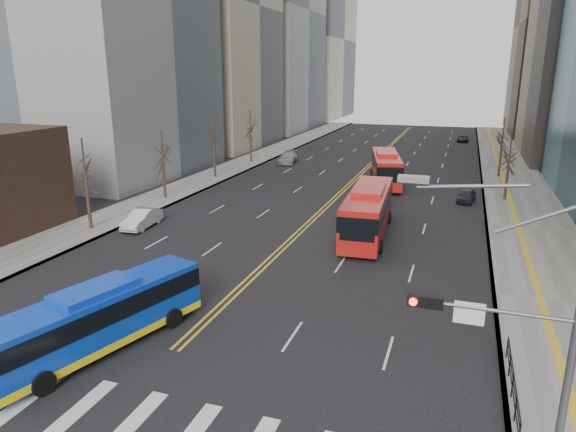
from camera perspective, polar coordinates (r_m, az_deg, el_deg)
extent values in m
plane|color=black|center=(21.44, -19.83, -20.36)|extent=(220.00, 220.00, 0.00)
cube|color=gray|center=(59.64, 24.07, 2.62)|extent=(7.00, 130.00, 0.15)
cube|color=gray|center=(65.70, -6.91, 5.02)|extent=(5.00, 130.00, 0.15)
cube|color=silver|center=(23.56, -26.95, -17.65)|extent=(0.70, 4.00, 0.01)
cube|color=silver|center=(22.10, -22.38, -19.42)|extent=(0.70, 4.00, 0.01)
cube|color=silver|center=(20.82, -17.09, -21.29)|extent=(0.70, 4.00, 0.01)
cube|color=gold|center=(70.19, 8.88, 5.58)|extent=(0.15, 100.00, 0.01)
cube|color=gold|center=(70.12, 9.20, 5.56)|extent=(0.15, 100.00, 0.01)
cube|color=#A9A088|center=(90.36, -10.16, 21.80)|extent=(22.00, 22.00, 44.00)
cube|color=gray|center=(114.55, -2.76, 21.72)|extent=(20.00, 26.00, 48.00)
cube|color=#A9A088|center=(144.13, 2.60, 18.93)|extent=(18.00, 30.00, 40.00)
cube|color=brown|center=(117.67, 28.86, 18.26)|extent=(18.00, 30.00, 42.00)
cylinder|color=slate|center=(17.59, 28.85, -14.63)|extent=(0.24, 0.24, 8.00)
cylinder|color=slate|center=(16.60, 21.81, -9.71)|extent=(4.50, 0.12, 0.12)
cube|color=black|center=(16.57, 15.01, -9.13)|extent=(1.10, 0.28, 0.38)
cylinder|color=#FF190C|center=(16.44, 13.74, -9.24)|extent=(0.24, 0.08, 0.24)
cylinder|color=black|center=(16.42, 14.97, -9.36)|extent=(0.24, 0.08, 0.24)
cylinder|color=black|center=(16.41, 16.20, -9.47)|extent=(0.24, 0.08, 0.24)
cube|color=white|center=(16.65, 19.48, -10.16)|extent=(0.90, 0.06, 0.70)
cube|color=#999993|center=(15.43, 13.79, 4.01)|extent=(0.90, 0.35, 0.18)
cube|color=black|center=(22.27, 23.81, -15.81)|extent=(0.04, 6.00, 0.04)
cylinder|color=black|center=(21.27, 23.96, -19.03)|extent=(0.06, 0.06, 1.00)
cylinder|color=black|center=(22.53, 23.67, -16.90)|extent=(0.06, 0.06, 1.00)
cylinder|color=black|center=(23.81, 23.41, -14.99)|extent=(0.06, 0.06, 1.00)
cylinder|color=black|center=(25.12, 23.18, -13.28)|extent=(0.06, 0.06, 1.00)
cylinder|color=#30251D|center=(43.62, -21.26, 1.00)|extent=(0.28, 0.28, 3.90)
cylinder|color=#30251D|center=(52.27, -13.59, 3.81)|extent=(0.28, 0.28, 3.60)
cylinder|color=#30251D|center=(61.61, -8.16, 6.07)|extent=(0.28, 0.28, 4.00)
cylinder|color=#30251D|center=(71.48, -4.16, 7.45)|extent=(0.28, 0.28, 3.80)
cylinder|color=#30251D|center=(54.29, 23.10, 3.36)|extent=(0.28, 0.28, 3.50)
cylinder|color=#30251D|center=(66.05, 22.49, 5.57)|extent=(0.28, 0.28, 3.75)
cube|color=#0C3AC0|center=(25.09, -20.36, -10.59)|extent=(5.10, 10.79, 2.47)
cube|color=black|center=(24.87, -20.48, -9.53)|extent=(5.16, 10.82, 0.90)
cube|color=#0C3AC0|center=(24.54, -20.66, -7.78)|extent=(2.74, 4.05, 0.40)
cube|color=yellow|center=(25.55, -20.13, -12.68)|extent=(5.16, 10.82, 0.35)
cylinder|color=black|center=(25.02, -28.16, -14.44)|extent=(0.57, 1.04, 1.00)
cylinder|color=black|center=(23.28, -25.56, -16.44)|extent=(0.57, 1.04, 1.00)
cylinder|color=black|center=(28.13, -15.75, -9.66)|extent=(0.57, 1.04, 1.00)
cylinder|color=black|center=(26.59, -12.67, -10.99)|extent=(0.57, 1.04, 1.00)
cube|color=red|center=(39.74, 8.87, 0.50)|extent=(3.48, 12.18, 3.15)
cube|color=black|center=(39.59, 8.91, 1.33)|extent=(3.54, 12.21, 1.12)
cube|color=red|center=(39.34, 8.97, 2.85)|extent=(2.45, 4.34, 0.40)
cylinder|color=black|center=(36.68, 5.94, -3.04)|extent=(0.36, 1.02, 1.00)
cylinder|color=black|center=(36.37, 10.20, -3.38)|extent=(0.36, 1.02, 1.00)
cylinder|color=black|center=(43.96, 7.61, 0.12)|extent=(0.36, 1.02, 1.00)
cylinder|color=black|center=(43.71, 11.16, -0.14)|extent=(0.36, 1.02, 1.00)
cube|color=red|center=(58.43, 10.82, 5.28)|extent=(5.03, 11.90, 3.02)
cube|color=black|center=(58.33, 10.85, 5.84)|extent=(5.09, 11.93, 1.08)
cube|color=red|center=(58.17, 10.90, 6.84)|extent=(2.92, 4.41, 0.40)
cylinder|color=black|center=(54.99, 9.63, 3.23)|extent=(0.50, 1.04, 1.00)
cylinder|color=black|center=(55.19, 12.37, 3.13)|extent=(0.50, 1.04, 1.00)
cylinder|color=black|center=(62.25, 9.32, 4.72)|extent=(0.50, 1.04, 1.00)
cylinder|color=black|center=(62.43, 11.74, 4.63)|extent=(0.50, 1.04, 1.00)
imported|color=silver|center=(43.31, -15.92, -0.29)|extent=(1.89, 4.56, 1.47)
imported|color=black|center=(52.70, 19.23, 2.13)|extent=(1.98, 3.77, 1.22)
imported|color=#99989D|center=(71.13, 0.01, 6.52)|extent=(2.89, 5.47, 1.51)
imported|color=black|center=(97.79, 18.87, 8.14)|extent=(1.99, 4.15, 1.14)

